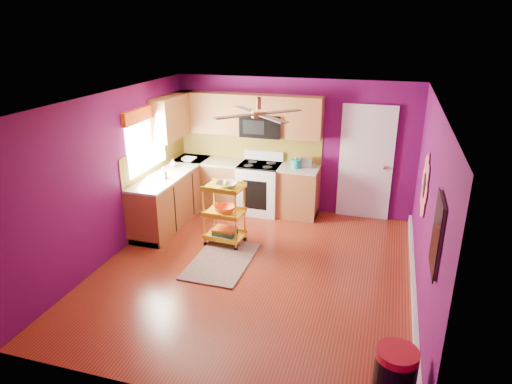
% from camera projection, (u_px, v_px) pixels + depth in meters
% --- Properties ---
extents(ground, '(5.00, 5.00, 0.00)m').
position_uv_depth(ground, '(255.00, 270.00, 6.71)').
color(ground, maroon).
rests_on(ground, ground).
extents(room_envelope, '(4.54, 5.04, 2.52)m').
position_uv_depth(room_envelope, '(257.00, 165.00, 6.13)').
color(room_envelope, '#590A4C').
rests_on(room_envelope, ground).
extents(lower_cabinets, '(2.81, 2.31, 0.94)m').
position_uv_depth(lower_cabinets, '(214.00, 192.00, 8.54)').
color(lower_cabinets, brown).
rests_on(lower_cabinets, ground).
extents(electric_range, '(0.76, 0.66, 1.13)m').
position_uv_depth(electric_range, '(260.00, 188.00, 8.63)').
color(electric_range, white).
rests_on(electric_range, ground).
extents(upper_cabinetry, '(2.80, 2.30, 1.26)m').
position_uv_depth(upper_cabinetry, '(224.00, 117.00, 8.35)').
color(upper_cabinetry, brown).
rests_on(upper_cabinetry, ground).
extents(left_window, '(0.08, 1.35, 1.08)m').
position_uv_depth(left_window, '(146.00, 130.00, 7.63)').
color(left_window, white).
rests_on(left_window, ground).
extents(panel_door, '(0.95, 0.11, 2.15)m').
position_uv_depth(panel_door, '(366.00, 164.00, 8.20)').
color(panel_door, white).
rests_on(panel_door, ground).
extents(right_wall_art, '(0.04, 2.74, 1.04)m').
position_uv_depth(right_wall_art, '(429.00, 204.00, 5.30)').
color(right_wall_art, black).
rests_on(right_wall_art, ground).
extents(ceiling_fan, '(1.01, 1.01, 0.26)m').
position_uv_depth(ceiling_fan, '(259.00, 113.00, 6.08)').
color(ceiling_fan, '#BF8C3F').
rests_on(ceiling_fan, ground).
extents(shag_rug, '(0.86, 1.39, 0.02)m').
position_uv_depth(shag_rug, '(222.00, 261.00, 6.96)').
color(shag_rug, black).
rests_on(shag_rug, ground).
extents(rolling_cart, '(0.65, 0.49, 1.11)m').
position_uv_depth(rolling_cart, '(225.00, 211.00, 7.34)').
color(rolling_cart, yellow).
rests_on(rolling_cart, ground).
extents(trash_can, '(0.43, 0.45, 0.73)m').
position_uv_depth(trash_can, '(394.00, 383.00, 4.14)').
color(trash_can, black).
rests_on(trash_can, ground).
extents(teal_kettle, '(0.18, 0.18, 0.21)m').
position_uv_depth(teal_kettle, '(296.00, 164.00, 8.25)').
color(teal_kettle, '#16A792').
rests_on(teal_kettle, lower_cabinets).
extents(toaster, '(0.22, 0.15, 0.18)m').
position_uv_depth(toaster, '(306.00, 162.00, 8.32)').
color(toaster, beige).
rests_on(toaster, lower_cabinets).
extents(soap_bottle_a, '(0.09, 0.10, 0.21)m').
position_uv_depth(soap_bottle_a, '(163.00, 173.00, 7.65)').
color(soap_bottle_a, '#EA3F72').
rests_on(soap_bottle_a, lower_cabinets).
extents(soap_bottle_b, '(0.12, 0.12, 0.15)m').
position_uv_depth(soap_bottle_b, '(173.00, 163.00, 8.29)').
color(soap_bottle_b, white).
rests_on(soap_bottle_b, lower_cabinets).
extents(counter_dish, '(0.27, 0.27, 0.07)m').
position_uv_depth(counter_dish, '(189.00, 160.00, 8.65)').
color(counter_dish, white).
rests_on(counter_dish, lower_cabinets).
extents(counter_cup, '(0.13, 0.13, 0.10)m').
position_uv_depth(counter_cup, '(160.00, 175.00, 7.75)').
color(counter_cup, white).
rests_on(counter_cup, lower_cabinets).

